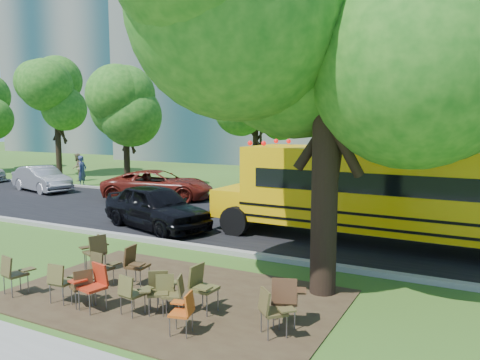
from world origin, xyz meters
The scene contains 33 objects.
ground centered at (0.00, 0.00, 0.00)m, with size 160.00×160.00×0.00m, color #3C581B.
dirt_patch centered at (1.00, -0.50, 0.01)m, with size 7.00×4.50×0.03m, color #382819.
asphalt_road centered at (0.00, 7.00, 0.02)m, with size 80.00×8.00×0.04m, color black.
kerb_near centered at (0.00, 3.00, 0.07)m, with size 80.00×0.25×0.14m, color gray.
kerb_far centered at (0.00, 11.10, 0.07)m, with size 80.00×0.25×0.14m, color gray.
building_main centered at (-8.00, 36.00, 11.00)m, with size 38.00×16.00×22.00m, color slate.
building_left centered at (-38.00, 40.00, 10.00)m, with size 26.00×14.00×20.00m, color slate.
bg_tree_0 centered at (-12.00, 13.00, 4.57)m, with size 5.20×5.20×7.18m.
bg_tree_1 centered at (-20.00, 15.00, 5.39)m, with size 6.00×6.00×8.40m.
bg_tree_2 centered at (-5.00, 16.00, 4.21)m, with size 4.80×4.80×6.62m.
main_tree centered at (3.77, 1.25, 5.89)m, with size 7.20×7.20×9.51m.
school_bus centered at (5.10, 6.00, 1.70)m, with size 12.13×3.08×2.94m.
chair_0 centered at (-2.04, -1.99, 0.55)m, with size 0.66×0.52×0.89m.
chair_1 centered at (-0.76, -0.70, 0.51)m, with size 0.57×0.49×0.83m.
chair_2 centered at (-0.25, -1.75, 0.50)m, with size 0.52×0.67×0.80m.
chair_3 centered at (0.05, -1.76, 0.58)m, with size 0.70×0.55×0.94m.
chair_4 centered at (0.91, -1.64, 0.51)m, with size 0.59×0.48×0.82m.
chair_5 centered at (1.25, -1.30, 0.51)m, with size 0.55×0.70×0.83m.
chair_6 centered at (2.26, -1.84, 0.48)m, with size 0.56×0.53×0.78m.
chair_7 centered at (3.65, -1.23, 0.54)m, with size 0.75×0.59×0.87m.
chair_8 centered at (-1.66, 0.06, 0.59)m, with size 0.60×0.77×0.96m.
chair_9 centered at (-1.76, 0.16, 0.55)m, with size 0.72×0.56×0.89m.
chair_10 centered at (-0.11, -0.34, 0.58)m, with size 0.61×0.62×0.94m.
chair_11 centered at (1.31, -1.08, 0.48)m, with size 0.51×0.64×0.77m.
chair_12 centered at (2.01, -0.88, 0.59)m, with size 0.56×0.65×0.96m.
chair_13 centered at (3.72, -0.74, 0.60)m, with size 0.66×0.74×0.97m.
chair_14 centered at (-0.77, -1.83, 0.53)m, with size 0.57×0.55×0.86m.
chair_15 centered at (1.60, -1.19, 0.48)m, with size 0.62×0.53×0.78m.
black_car centered at (-3.36, 4.62, 0.78)m, with size 1.85×4.59×1.56m, color black.
bg_car_silver centered at (-14.45, 8.95, 0.69)m, with size 1.47×4.22×1.39m, color gray.
bg_car_red centered at (-7.12, 9.65, 0.73)m, with size 2.41×5.23×1.45m, color maroon.
pedestrian_a centered at (-14.27, 11.67, 0.90)m, with size 0.66×0.43×1.80m, color navy.
pedestrian_b centered at (-16.43, 13.33, 0.89)m, with size 0.86×0.67×1.77m, color olive.
Camera 1 is at (6.75, -8.30, 3.69)m, focal length 35.00 mm.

